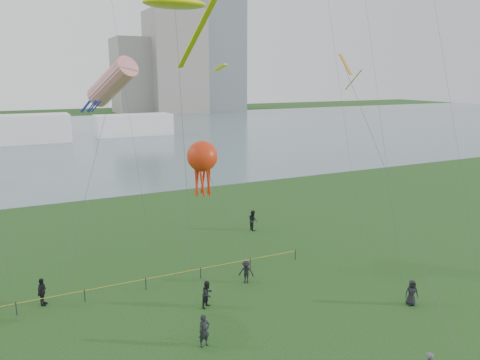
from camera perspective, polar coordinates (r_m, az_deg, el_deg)
name	(u,v)px	position (r m, az deg, el deg)	size (l,w,h in m)	color
lake	(73,137)	(116.67, -19.74, 4.92)	(400.00, 120.00, 0.08)	slate
building_mid	(175,62)	(186.52, -7.91, 14.01)	(20.00, 20.00, 38.00)	gray
building_low	(136,76)	(188.41, -12.59, 12.30)	(16.00, 18.00, 28.00)	gray
pavilion_left	(15,129)	(110.73, -25.75, 5.58)	(22.00, 8.00, 6.00)	white
pavilion_right	(134,125)	(116.74, -12.85, 6.57)	(18.00, 7.00, 5.00)	white
fence	(49,300)	(32.41, -22.23, -13.40)	(24.07, 0.07, 1.05)	black
spectator_a	(208,294)	(30.24, -3.98, -13.71)	(0.84, 0.66, 1.73)	black
spectator_b	(246,272)	(33.34, 0.76, -11.15)	(1.06, 0.61, 1.64)	black
spectator_c	(42,292)	(32.83, -22.99, -12.45)	(1.06, 0.44, 1.81)	black
spectator_d	(412,293)	(32.31, 20.19, -12.76)	(0.82, 0.53, 1.67)	black
spectator_f	(204,331)	(26.38, -4.40, -17.85)	(0.66, 0.43, 1.81)	black
spectator_g	(253,220)	(44.11, 1.59, -4.92)	(0.93, 0.72, 1.91)	black
kite_stingray	(176,5)	(35.42, -7.86, 20.42)	(4.66, 9.93, 19.59)	#3F3F42
kite_windsock	(112,82)	(35.66, -15.33, 11.40)	(6.67, 6.45, 15.63)	#3F3F42
kite_octopus	(202,157)	(33.98, -4.62, 2.79)	(3.46, 5.55, 9.68)	#3F3F42
kite_delta	(350,75)	(32.49, 13.26, 12.32)	(3.38, 14.62, 15.67)	#3F3F42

